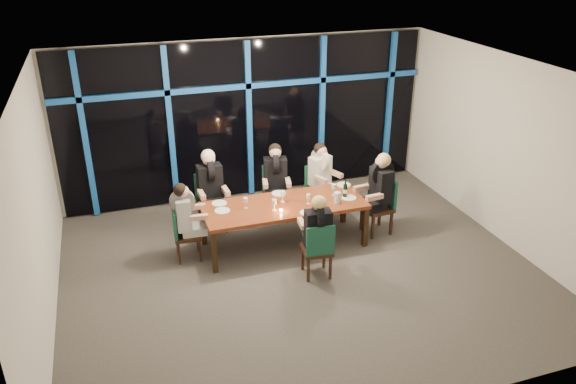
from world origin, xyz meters
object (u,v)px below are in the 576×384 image
chair_near_mid (318,248)px  diner_near_mid (317,223)px  diner_far_mid (276,171)px  diner_end_left (185,210)px  chair_far_right (318,186)px  diner_end_right (379,182)px  dining_table (284,208)px  chair_far_left (210,199)px  chair_far_mid (275,189)px  wine_bottle (345,191)px  diner_far_right (321,169)px  diner_far_left (210,179)px  chair_end_left (182,231)px  water_pitcher (337,198)px  chair_end_right (382,202)px

chair_near_mid → diner_near_mid: bearing=-90.0°
diner_far_mid → diner_end_left: diner_far_mid is taller
chair_far_right → diner_end_left: size_ratio=1.07×
chair_far_right → diner_end_right: bearing=-78.8°
dining_table → diner_near_mid: size_ratio=2.94×
chair_far_left → chair_far_mid: bearing=-0.6°
wine_bottle → diner_far_right: bearing=91.9°
diner_end_right → diner_near_mid: bearing=-63.4°
dining_table → chair_far_right: (0.96, 0.97, -0.17)m
wine_bottle → diner_far_left: bearing=154.3°
chair_end_left → diner_near_mid: diner_near_mid is taller
chair_end_left → diner_end_right: size_ratio=0.92×
chair_far_mid → chair_near_mid: size_ratio=1.06×
chair_far_left → chair_end_left: bearing=-127.7°
chair_far_mid → diner_far_right: size_ratio=1.07×
chair_near_mid → diner_far_mid: bearing=-83.3°
chair_far_left → diner_far_mid: size_ratio=1.06×
diner_end_right → water_pitcher: bearing=-84.8°
chair_end_left → chair_near_mid: size_ratio=0.97×
diner_far_mid → water_pitcher: size_ratio=4.97×
chair_far_right → chair_end_left: bearing=177.0°
diner_far_right → diner_end_right: (0.64, -0.97, 0.06)m
dining_table → wine_bottle: size_ratio=8.30×
diner_end_left → water_pitcher: size_ratio=4.55×
chair_far_right → chair_near_mid: size_ratio=1.01×
chair_far_mid → diner_far_right: 0.90m
chair_end_left → chair_near_mid: (1.81, -1.16, 0.02)m
diner_far_mid → diner_far_right: 0.84m
dining_table → chair_far_right: chair_far_right is taller
diner_end_left → diner_near_mid: bearing=-118.2°
chair_far_mid → water_pitcher: size_ratio=5.10×
chair_far_mid → wine_bottle: wine_bottle is taller
chair_far_right → diner_near_mid: 2.13m
chair_end_right → water_pitcher: chair_end_right is taller
chair_far_left → chair_near_mid: 2.36m
water_pitcher → dining_table: bearing=170.0°
wine_bottle → water_pitcher: wine_bottle is taller
diner_far_mid → diner_end_right: diner_end_right is taller
chair_far_right → diner_end_left: diner_end_left is taller
chair_far_mid → diner_far_mid: diner_far_mid is taller
chair_far_right → diner_near_mid: bearing=-133.0°
dining_table → chair_near_mid: size_ratio=2.87×
chair_end_right → diner_end_left: (-3.26, 0.17, 0.30)m
chair_far_left → diner_far_right: 2.02m
chair_far_left → diner_near_mid: bearing=-61.0°
chair_far_mid → chair_end_right: (1.55, -1.09, 0.01)m
diner_far_left → chair_far_mid: bearing=3.5°
chair_far_left → chair_near_mid: bearing=-62.2°
chair_far_mid → wine_bottle: 1.43m
chair_near_mid → diner_far_right: diner_far_right is taller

